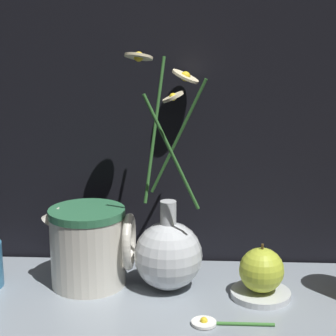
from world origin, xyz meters
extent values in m
plane|color=black|center=(0.00, 0.00, 0.00)|extent=(6.00, 6.00, 0.00)
cube|color=gray|center=(0.00, 0.00, 0.01)|extent=(0.78, 0.28, 0.01)
sphere|color=silver|center=(0.00, 0.03, 0.07)|extent=(0.11, 0.11, 0.11)
cylinder|color=silver|center=(0.00, 0.03, 0.13)|extent=(0.03, 0.03, 0.05)
cylinder|color=#336B2D|center=(-0.02, 0.04, 0.27)|extent=(0.03, 0.06, 0.22)
cylinder|color=beige|center=(-0.05, 0.05, 0.38)|extent=(0.06, 0.06, 0.01)
sphere|color=yellow|center=(-0.05, 0.05, 0.38)|extent=(0.02, 0.02, 0.02)
cylinder|color=#336B2D|center=(0.01, 0.07, 0.25)|extent=(0.09, 0.03, 0.19)
cylinder|color=beige|center=(0.02, 0.11, 0.35)|extent=(0.05, 0.06, 0.02)
sphere|color=yellow|center=(0.02, 0.11, 0.35)|extent=(0.02, 0.02, 0.02)
cylinder|color=#336B2D|center=(0.01, -0.01, 0.24)|extent=(0.09, 0.01, 0.17)
cylinder|color=beige|center=(0.01, -0.05, 0.33)|extent=(0.03, 0.03, 0.02)
sphere|color=yellow|center=(0.01, -0.05, 0.33)|extent=(0.01, 0.01, 0.01)
cylinder|color=beige|center=(-0.13, 0.03, 0.08)|extent=(0.12, 0.12, 0.13)
cylinder|color=#33724C|center=(-0.13, 0.03, 0.14)|extent=(0.12, 0.12, 0.01)
torus|color=beige|center=(-0.06, 0.03, 0.09)|extent=(0.01, 0.09, 0.09)
cone|color=beige|center=(-0.18, 0.03, 0.13)|extent=(0.04, 0.03, 0.04)
cylinder|color=silver|center=(0.15, 0.00, 0.02)|extent=(0.09, 0.09, 0.01)
sphere|color=#B7C638|center=(0.15, 0.00, 0.06)|extent=(0.07, 0.07, 0.07)
cylinder|color=#4C3819|center=(0.15, 0.00, 0.10)|extent=(0.00, 0.00, 0.01)
cylinder|color=#3D7A33|center=(0.11, -0.09, 0.01)|extent=(0.10, 0.01, 0.01)
cylinder|color=white|center=(0.06, -0.09, 0.01)|extent=(0.04, 0.04, 0.00)
sphere|color=yellow|center=(0.06, -0.09, 0.02)|extent=(0.01, 0.01, 0.01)
camera|label=1|loc=(0.04, -0.82, 0.41)|focal=60.00mm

